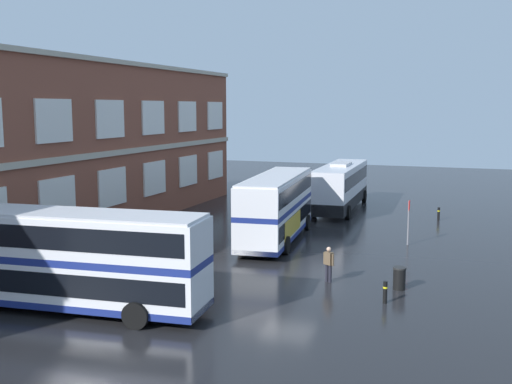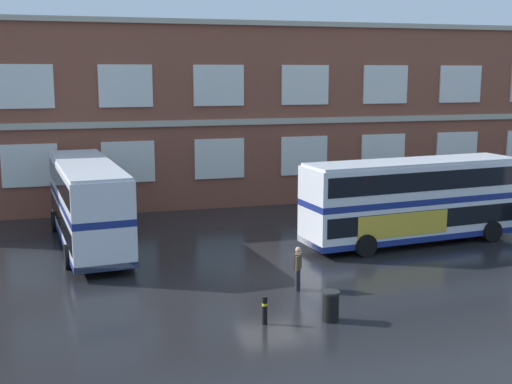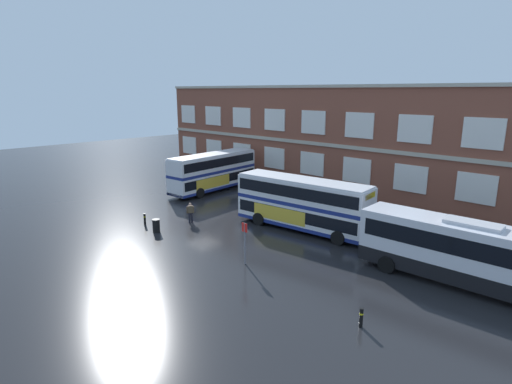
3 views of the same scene
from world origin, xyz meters
TOP-DOWN VIEW (x-y plane):
  - ground_plane at (0.00, 2.00)m, footprint 120.00×120.00m
  - brick_terminal_building at (1.13, 17.98)m, footprint 49.01×8.19m
  - double_decker_near at (-6.87, 6.90)m, footprint 3.64×11.19m
  - double_decker_middle at (8.24, 3.30)m, footprint 11.21×3.74m
  - touring_coach at (20.91, 2.05)m, footprint 12.09×3.26m
  - waiting_passenger at (0.61, -1.82)m, footprint 0.40×0.61m
  - bus_stand_flag at (9.87, -4.47)m, footprint 0.44×0.10m
  - station_litter_bin at (0.61, -5.10)m, footprint 0.60×0.60m
  - safety_bollard_west at (-1.60, -4.78)m, footprint 0.19×0.19m
  - safety_bollard_east at (18.88, -5.68)m, footprint 0.19×0.19m

SIDE VIEW (x-z plane):
  - ground_plane at x=0.00m, z-range 0.00..0.00m
  - safety_bollard_west at x=-1.60m, z-range 0.02..0.97m
  - safety_bollard_east at x=18.88m, z-range 0.02..0.97m
  - station_litter_bin at x=0.61m, z-range 0.01..1.04m
  - waiting_passenger at x=0.61m, z-range 0.08..1.78m
  - bus_stand_flag at x=9.87m, z-range 0.29..2.99m
  - touring_coach at x=20.91m, z-range 0.01..3.81m
  - double_decker_near at x=-6.87m, z-range 0.11..4.18m
  - double_decker_middle at x=8.24m, z-range 0.11..4.18m
  - brick_terminal_building at x=1.13m, z-range -0.15..11.12m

